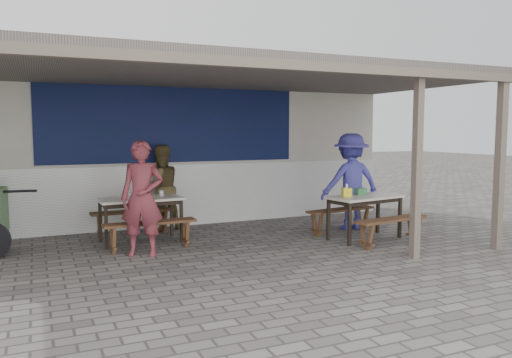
{
  "coord_description": "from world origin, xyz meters",
  "views": [
    {
      "loc": [
        -2.67,
        -6.51,
        1.85
      ],
      "look_at": [
        0.61,
        0.9,
        1.07
      ],
      "focal_mm": 35.0,
      "sensor_mm": 36.0,
      "label": 1
    }
  ],
  "objects": [
    {
      "name": "ground",
      "position": [
        0.0,
        0.0,
        0.0
      ],
      "size": [
        60.0,
        60.0,
        0.0
      ],
      "primitive_type": "plane",
      "color": "slate",
      "rests_on": "ground"
    },
    {
      "name": "back_wall",
      "position": [
        -0.0,
        3.58,
        1.72
      ],
      "size": [
        9.0,
        1.28,
        3.5
      ],
      "color": "beige",
      "rests_on": "ground"
    },
    {
      "name": "warung_roof",
      "position": [
        0.02,
        0.9,
        2.71
      ],
      "size": [
        9.0,
        4.21,
        2.81
      ],
      "color": "#605652",
      "rests_on": "ground"
    },
    {
      "name": "table_left",
      "position": [
        -1.1,
        1.77,
        0.67
      ],
      "size": [
        1.37,
        0.74,
        0.75
      ],
      "rotation": [
        0.0,
        0.0,
        0.05
      ],
      "color": "white",
      "rests_on": "ground"
    },
    {
      "name": "bench_left_street",
      "position": [
        -1.08,
        1.16,
        0.34
      ],
      "size": [
        1.45,
        0.34,
        0.45
      ],
      "rotation": [
        0.0,
        0.0,
        0.05
      ],
      "color": "brown",
      "rests_on": "ground"
    },
    {
      "name": "bench_left_wall",
      "position": [
        -1.13,
        2.37,
        0.34
      ],
      "size": [
        1.45,
        0.34,
        0.45
      ],
      "rotation": [
        0.0,
        0.0,
        0.05
      ],
      "color": "brown",
      "rests_on": "ground"
    },
    {
      "name": "table_right",
      "position": [
        2.46,
        0.46,
        0.67
      ],
      "size": [
        1.39,
        0.83,
        0.75
      ],
      "rotation": [
        0.0,
        0.0,
        0.16
      ],
      "color": "white",
      "rests_on": "ground"
    },
    {
      "name": "bench_right_street",
      "position": [
        2.55,
        -0.13,
        0.34
      ],
      "size": [
        1.44,
        0.5,
        0.45
      ],
      "rotation": [
        0.0,
        0.0,
        0.16
      ],
      "color": "brown",
      "rests_on": "ground"
    },
    {
      "name": "bench_right_wall",
      "position": [
        2.36,
        1.05,
        0.34
      ],
      "size": [
        1.44,
        0.5,
        0.45
      ],
      "rotation": [
        0.0,
        0.0,
        0.16
      ],
      "color": "brown",
      "rests_on": "ground"
    },
    {
      "name": "patron_street_side",
      "position": [
        -1.25,
        0.86,
        0.86
      ],
      "size": [
        0.74,
        0.62,
        1.72
      ],
      "primitive_type": "imported",
      "rotation": [
        0.0,
        0.0,
        -0.38
      ],
      "color": "brown",
      "rests_on": "ground"
    },
    {
      "name": "patron_wall_side",
      "position": [
        -0.56,
        2.64,
        0.8
      ],
      "size": [
        0.88,
        0.75,
        1.6
      ],
      "primitive_type": "imported",
      "rotation": [
        0.0,
        0.0,
        3.35
      ],
      "color": "brown",
      "rests_on": "ground"
    },
    {
      "name": "patron_right_table",
      "position": [
        2.76,
        1.33,
        0.91
      ],
      "size": [
        1.23,
        0.79,
        1.81
      ],
      "primitive_type": "imported",
      "rotation": [
        0.0,
        0.0,
        3.04
      ],
      "color": "#413FA0",
      "rests_on": "ground"
    },
    {
      "name": "tissue_box",
      "position": [
        2.12,
        0.52,
        0.82
      ],
      "size": [
        0.18,
        0.18,
        0.15
      ],
      "primitive_type": "cube",
      "rotation": [
        0.0,
        0.0,
        -0.27
      ],
      "color": "yellow",
      "rests_on": "table_right"
    },
    {
      "name": "donation_box",
      "position": [
        2.45,
        0.58,
        0.81
      ],
      "size": [
        0.18,
        0.13,
        0.12
      ],
      "primitive_type": "cube",
      "rotation": [
        0.0,
        0.0,
        -0.04
      ],
      "color": "#337345",
      "rests_on": "table_right"
    },
    {
      "name": "condiment_jar",
      "position": [
        -0.71,
        1.93,
        0.79
      ],
      "size": [
        0.07,
        0.07,
        0.08
      ],
      "primitive_type": "cylinder",
      "color": "silver",
      "rests_on": "table_left"
    },
    {
      "name": "condiment_bowl",
      "position": [
        -1.35,
        1.82,
        0.77
      ],
      "size": [
        0.25,
        0.25,
        0.05
      ],
      "primitive_type": "imported",
      "rotation": [
        0.0,
        0.0,
        0.25
      ],
      "color": "white",
      "rests_on": "table_left"
    }
  ]
}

